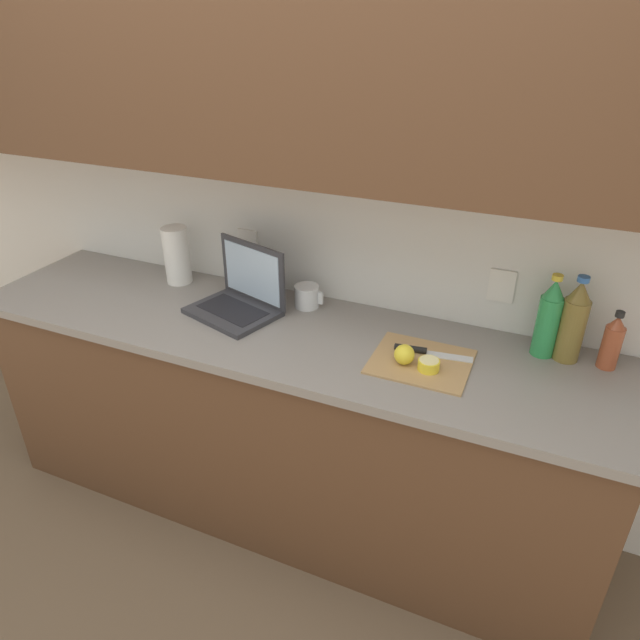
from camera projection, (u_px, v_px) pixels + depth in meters
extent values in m
plane|color=brown|center=(286.00, 502.00, 2.53)|extent=(12.00, 12.00, 0.00)
cube|color=white|center=(317.00, 195.00, 2.18)|extent=(5.20, 0.06, 2.60)
cube|color=white|center=(248.00, 243.00, 2.37)|extent=(0.09, 0.01, 0.12)
cube|color=white|center=(502.00, 286.00, 2.01)|extent=(0.09, 0.01, 0.12)
cube|color=brown|center=(292.00, 65.00, 1.80)|extent=(4.42, 0.32, 0.70)
cube|color=brown|center=(284.00, 426.00, 2.33)|extent=(2.42, 0.58, 0.85)
cube|color=gray|center=(280.00, 332.00, 2.12)|extent=(2.49, 0.62, 0.03)
cube|color=#9EA3A8|center=(91.00, 299.00, 2.50)|extent=(0.48, 0.40, 0.16)
cube|color=#333338|center=(233.00, 312.00, 2.20)|extent=(0.38, 0.33, 0.02)
cube|color=black|center=(232.00, 310.00, 2.19)|extent=(0.30, 0.21, 0.00)
cube|color=#333338|center=(253.00, 273.00, 2.22)|extent=(0.33, 0.11, 0.25)
cube|color=silver|center=(252.00, 273.00, 2.21)|extent=(0.28, 0.09, 0.21)
cube|color=tan|center=(421.00, 362.00, 1.90)|extent=(0.32, 0.28, 0.01)
cube|color=silver|center=(450.00, 357.00, 1.92)|extent=(0.16, 0.06, 0.00)
cylinder|color=black|center=(411.00, 349.00, 1.95)|extent=(0.11, 0.04, 0.02)
cylinder|color=yellow|center=(429.00, 365.00, 1.85)|extent=(0.07, 0.07, 0.04)
cylinder|color=#F4EAA3|center=(429.00, 360.00, 1.84)|extent=(0.06, 0.06, 0.00)
sphere|color=yellow|center=(404.00, 354.00, 1.87)|extent=(0.07, 0.07, 0.07)
cylinder|color=#2D934C|center=(547.00, 326.00, 1.90)|extent=(0.08, 0.08, 0.21)
cone|color=#2D934C|center=(555.00, 289.00, 1.84)|extent=(0.07, 0.07, 0.06)
cylinder|color=gold|center=(558.00, 277.00, 1.82)|extent=(0.03, 0.03, 0.02)
cylinder|color=olive|center=(571.00, 330.00, 1.88)|extent=(0.08, 0.08, 0.22)
cone|color=olive|center=(581.00, 291.00, 1.81)|extent=(0.08, 0.08, 0.07)
cylinder|color=#3366B2|center=(584.00, 279.00, 1.79)|extent=(0.04, 0.04, 0.02)
cylinder|color=#A34C2D|center=(611.00, 347.00, 1.85)|extent=(0.06, 0.06, 0.15)
cone|color=#A34C2D|center=(618.00, 322.00, 1.80)|extent=(0.06, 0.06, 0.04)
cylinder|color=black|center=(620.00, 314.00, 1.79)|extent=(0.03, 0.03, 0.02)
cylinder|color=silver|center=(307.00, 296.00, 2.24)|extent=(0.10, 0.10, 0.09)
cube|color=silver|center=(320.00, 298.00, 2.22)|extent=(0.02, 0.01, 0.05)
cylinder|color=white|center=(177.00, 255.00, 2.41)|extent=(0.11, 0.11, 0.24)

